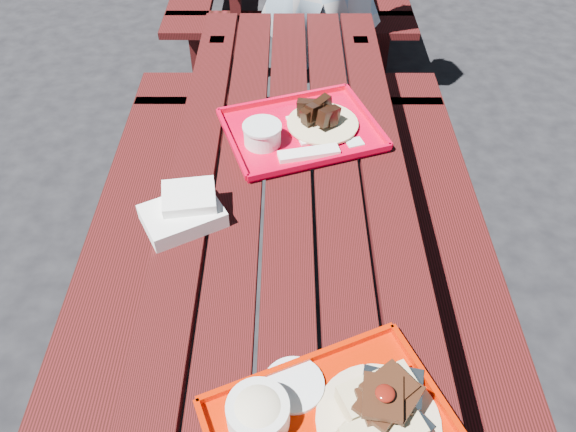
{
  "coord_description": "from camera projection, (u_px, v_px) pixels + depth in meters",
  "views": [
    {
      "loc": [
        0.0,
        -1.21,
        1.89
      ],
      "look_at": [
        0.0,
        -0.15,
        0.82
      ],
      "focal_mm": 35.0,
      "sensor_mm": 36.0,
      "label": 1
    }
  ],
  "objects": [
    {
      "name": "picnic_table_near",
      "position": [
        288.0,
        240.0,
        1.79
      ],
      "size": [
        1.41,
        2.4,
        0.75
      ],
      "color": "#410C0F",
      "rests_on": "ground"
    },
    {
      "name": "near_tray",
      "position": [
        331.0,
        424.0,
        1.13
      ],
      "size": [
        0.59,
        0.54,
        0.15
      ],
      "color": "#BE1900",
      "rests_on": "picnic_table_near"
    },
    {
      "name": "white_cloth",
      "position": [
        185.0,
        211.0,
        1.57
      ],
      "size": [
        0.26,
        0.24,
        0.09
      ],
      "color": "white",
      "rests_on": "picnic_table_near"
    },
    {
      "name": "far_tray",
      "position": [
        300.0,
        129.0,
        1.85
      ],
      "size": [
        0.58,
        0.52,
        0.08
      ],
      "color": "red",
      "rests_on": "picnic_table_near"
    },
    {
      "name": "ground",
      "position": [
        288.0,
        337.0,
        2.19
      ],
      "size": [
        60.0,
        60.0,
        0.0
      ],
      "primitive_type": "plane",
      "color": "black",
      "rests_on": "ground"
    }
  ]
}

